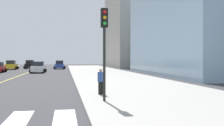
{
  "coord_description": "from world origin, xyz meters",
  "views": [
    {
      "loc": [
        6.32,
        -6.34,
        2.37
      ],
      "look_at": [
        11.83,
        24.52,
        1.87
      ],
      "focal_mm": 42.21,
      "sensor_mm": 36.0,
      "label": 1
    }
  ],
  "objects": [
    {
      "name": "sidewalk_kerb_east",
      "position": [
        12.2,
        20.0,
        0.07
      ],
      "size": [
        10.0,
        120.0,
        0.15
      ],
      "primitive_type": "cube",
      "color": "#9E9B93",
      "rests_on": "ground"
    },
    {
      "name": "parking_garage_concrete",
      "position": [
        28.14,
        66.85,
        14.09
      ],
      "size": [
        18.0,
        24.0,
        28.19
      ],
      "primitive_type": "cube",
      "color": "#9E9B93",
      "rests_on": "ground"
    },
    {
      "name": "car_blue_nearest",
      "position": [
        5.05,
        55.88,
        0.92
      ],
      "size": [
        2.81,
        4.44,
        1.96
      ],
      "rotation": [
        0.0,
        0.0,
        3.12
      ],
      "color": "#2D479E",
      "rests_on": "ground"
    },
    {
      "name": "traffic_light_near_corner",
      "position": [
        8.34,
        7.29,
        3.56
      ],
      "size": [
        0.36,
        0.41,
        4.86
      ],
      "rotation": [
        0.0,
        0.0,
        3.14
      ],
      "color": "black",
      "rests_on": "sidewalk_kerb_east"
    },
    {
      "name": "car_black_third",
      "position": [
        -1.98,
        59.52,
        0.96
      ],
      "size": [
        2.87,
        4.59,
        2.05
      ],
      "rotation": [
        0.0,
        0.0,
        -0.0
      ],
      "color": "black",
      "rests_on": "ground"
    },
    {
      "name": "pedestrian_waiting_east",
      "position": [
        8.51,
        9.95,
        1.04
      ],
      "size": [
        0.4,
        0.4,
        1.61
      ],
      "rotation": [
        0.0,
        0.0,
        0.55
      ],
      "color": "black",
      "rests_on": "sidewalk_kerb_east"
    },
    {
      "name": "lane_divider_paint",
      "position": [
        0.0,
        40.0,
        0.01
      ],
      "size": [
        0.16,
        80.0,
        0.01
      ],
      "primitive_type": "cube",
      "color": "yellow",
      "rests_on": "ground"
    },
    {
      "name": "car_white_second",
      "position": [
        1.85,
        39.37,
        0.89
      ],
      "size": [
        2.7,
        4.28,
        1.9
      ],
      "rotation": [
        0.0,
        0.0,
        3.13
      ],
      "color": "silver",
      "rests_on": "ground"
    },
    {
      "name": "car_yellow_sixth",
      "position": [
        -5.35,
        54.41,
        0.95
      ],
      "size": [
        2.94,
        4.61,
        2.03
      ],
      "rotation": [
        0.0,
        0.0,
        0.03
      ],
      "color": "gold",
      "rests_on": "ground"
    }
  ]
}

